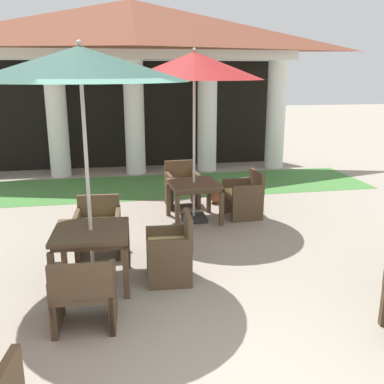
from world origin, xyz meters
TOP-DOWN VIEW (x-y plane):
  - ground_plane at (0.00, 0.00)m, footprint 60.00×60.00m
  - background_pavilion at (0.00, 8.29)m, footprint 8.78×2.48m
  - lawn_strip at (0.00, 6.67)m, footprint 10.58×2.27m
  - patio_table_near_foreground at (-0.93, 1.95)m, footprint 0.95×0.95m
  - patio_umbrella_near_foreground at (-0.93, 1.95)m, footprint 2.42×2.42m
  - patio_chair_near_foreground_south at (-0.98, 0.99)m, footprint 0.66×0.57m
  - patio_chair_near_foreground_east at (0.05, 1.90)m, footprint 0.58×0.59m
  - patio_chair_near_foreground_north at (-0.87, 2.93)m, footprint 0.66×0.62m
  - patio_table_mid_left at (0.76, 4.12)m, footprint 0.89×0.89m
  - patio_umbrella_mid_left at (0.76, 4.12)m, footprint 2.29×2.29m
  - patio_chair_mid_left_north at (0.70, 5.06)m, footprint 0.64×0.62m
  - patio_chair_mid_left_east at (1.70, 4.18)m, footprint 0.62×0.66m
  - terracotta_urn at (1.40, 5.09)m, footprint 0.28×0.28m

SIDE VIEW (x-z plane):
  - ground_plane at x=0.00m, z-range 0.00..0.00m
  - lawn_strip at x=0.00m, z-range 0.00..0.01m
  - terracotta_urn at x=1.40m, z-range -0.04..0.44m
  - patio_chair_near_foreground_south at x=-0.98m, z-range -0.01..0.79m
  - patio_chair_near_foreground_north at x=-0.87m, z-range -0.01..0.81m
  - patio_chair_mid_left_east at x=1.70m, z-range -0.02..0.82m
  - patio_chair_near_foreground_east at x=0.05m, z-range -0.03..0.84m
  - patio_chair_mid_left_north at x=0.70m, z-range -0.02..0.85m
  - patio_table_mid_left at x=0.76m, z-range 0.25..0.95m
  - patio_table_near_foreground at x=-0.93m, z-range 0.26..0.98m
  - patio_umbrella_near_foreground at x=-0.93m, z-range 1.17..4.06m
  - patio_umbrella_mid_left at x=0.76m, z-range 1.17..4.10m
  - background_pavilion at x=0.00m, z-range 1.02..5.25m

